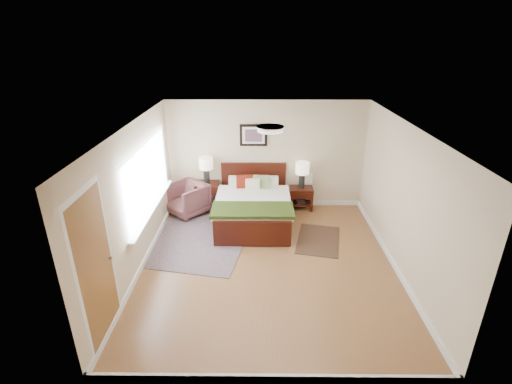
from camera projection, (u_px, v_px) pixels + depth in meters
floor at (268, 263)px, 6.70m from camera, size 5.00×5.00×0.00m
back_wall at (266, 155)px, 8.51m from camera, size 4.50×0.04×2.50m
front_wall at (275, 298)px, 3.91m from camera, size 4.50×0.04×2.50m
left_wall at (135, 200)px, 6.23m from camera, size 0.04×5.00×2.50m
right_wall at (403, 200)px, 6.19m from camera, size 0.04×5.00×2.50m
ceiling at (270, 126)px, 5.72m from camera, size 4.50×5.00×0.02m
window at (149, 178)px, 6.82m from camera, size 0.11×2.72×1.32m
door at (96, 269)px, 4.69m from camera, size 0.06×1.00×2.18m
ceil_fixture at (270, 129)px, 5.73m from camera, size 0.44×0.44×0.08m
bed at (253, 203)px, 7.93m from camera, size 1.62×1.96×1.05m
wall_art at (254, 135)px, 8.30m from camera, size 0.62×0.05×0.50m
nightstand_left at (207, 188)px, 8.58m from camera, size 0.54×0.48×0.64m
nightstand_right at (301, 196)px, 8.64m from camera, size 0.54×0.40×0.53m
lamp_left at (206, 166)px, 8.38m from camera, size 0.31×0.31×0.61m
lamp_right at (302, 171)px, 8.41m from camera, size 0.31×0.31×0.61m
armchair at (187, 199)px, 8.40m from camera, size 1.11×1.12×0.73m
rug_persian at (201, 235)px, 7.61m from camera, size 2.33×2.95×0.01m
rug_navy at (318, 240)px, 7.44m from camera, size 1.05×1.37×0.01m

